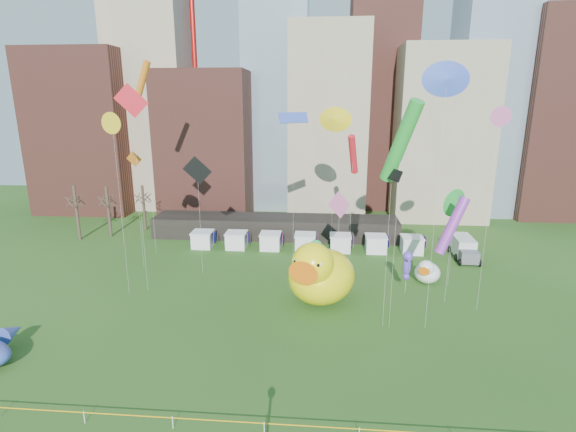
# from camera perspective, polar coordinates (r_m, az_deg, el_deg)

# --- Properties ---
(skyline) EXTENTS (101.00, 23.00, 68.00)m
(skyline) POSITION_cam_1_polar(r_m,az_deg,el_deg) (84.11, 4.10, 15.30)
(skyline) COLOR brown
(skyline) RESTS_ON ground
(pavilion) EXTENTS (38.00, 6.00, 3.20)m
(pavilion) POSITION_cam_1_polar(r_m,az_deg,el_deg) (68.16, -1.69, -1.43)
(pavilion) COLOR black
(pavilion) RESTS_ON ground
(vendor_tents) EXTENTS (33.24, 2.80, 2.40)m
(vendor_tents) POSITION_cam_1_polar(r_m,az_deg,el_deg) (62.21, 2.30, -3.51)
(vendor_tents) COLOR white
(vendor_tents) RESTS_ON ground
(bare_trees) EXTENTS (8.44, 6.44, 8.50)m
(bare_trees) POSITION_cam_1_polar(r_m,az_deg,el_deg) (73.80, -22.47, 0.63)
(bare_trees) COLOR #382B21
(bare_trees) RESTS_ON ground
(caution_tape) EXTENTS (50.00, 0.06, 0.90)m
(caution_tape) POSITION_cam_1_polar(r_m,az_deg,el_deg) (30.63, -3.15, -25.79)
(caution_tape) COLOR white
(caution_tape) RESTS_ON ground
(big_duck) EXTENTS (9.28, 10.35, 7.23)m
(big_duck) POSITION_cam_1_polar(r_m,az_deg,el_deg) (45.50, 4.21, -7.58)
(big_duck) COLOR #FFE90D
(big_duck) RESTS_ON ground
(small_duck) EXTENTS (4.05, 4.40, 3.07)m
(small_duck) POSITION_cam_1_polar(r_m,az_deg,el_deg) (53.48, 17.85, -7.01)
(small_duck) COLOR white
(small_duck) RESTS_ON ground
(seahorse_green) EXTENTS (1.46, 1.83, 6.28)m
(seahorse_green) POSITION_cam_1_polar(r_m,az_deg,el_deg) (47.17, 3.66, -5.21)
(seahorse_green) COLOR silver
(seahorse_green) RESTS_ON ground
(seahorse_purple) EXTENTS (1.12, 1.44, 4.92)m
(seahorse_purple) POSITION_cam_1_polar(r_m,az_deg,el_deg) (49.30, 15.43, -6.02)
(seahorse_purple) COLOR silver
(seahorse_purple) RESTS_ON ground
(box_truck) EXTENTS (2.86, 6.61, 2.77)m
(box_truck) POSITION_cam_1_polar(r_m,az_deg,el_deg) (63.69, 22.13, -3.88)
(box_truck) COLOR silver
(box_truck) RESTS_ON ground
(kite_0) EXTENTS (1.81, 3.16, 16.75)m
(kite_0) POSITION_cam_1_polar(r_m,az_deg,el_deg) (56.02, 8.56, 8.00)
(kite_0) COLOR silver
(kite_0) RESTS_ON ground
(kite_1) EXTENTS (2.40, 2.02, 11.42)m
(kite_1) POSITION_cam_1_polar(r_m,az_deg,el_deg) (46.98, 6.79, 1.36)
(kite_1) COLOR silver
(kite_1) RESTS_ON ground
(kite_2) EXTENTS (3.16, 1.23, 14.59)m
(kite_2) POSITION_cam_1_polar(r_m,az_deg,el_deg) (51.80, -11.85, 5.77)
(kite_2) COLOR silver
(kite_2) RESTS_ON ground
(kite_3) EXTENTS (3.38, 4.22, 20.96)m
(kite_3) POSITION_cam_1_polar(r_m,az_deg,el_deg) (38.17, 14.68, 9.42)
(kite_3) COLOR silver
(kite_3) RESTS_ON ground
(kite_4) EXTENTS (2.89, 1.83, 20.02)m
(kite_4) POSITION_cam_1_polar(r_m,az_deg,el_deg) (56.00, 6.15, 12.50)
(kite_4) COLOR silver
(kite_4) RESTS_ON ground
(kite_5) EXTENTS (3.38, 2.98, 19.48)m
(kite_5) POSITION_cam_1_polar(r_m,az_deg,el_deg) (50.57, 0.73, 12.73)
(kite_5) COLOR silver
(kite_5) RESTS_ON ground
(kite_6) EXTENTS (3.10, 1.81, 25.70)m
(kite_6) POSITION_cam_1_polar(r_m,az_deg,el_deg) (60.00, -18.66, 16.47)
(kite_6) COLOR silver
(kite_6) RESTS_ON ground
(kite_7) EXTENTS (3.67, 2.36, 11.47)m
(kite_7) POSITION_cam_1_polar(r_m,az_deg,el_deg) (47.02, 20.80, -1.20)
(kite_7) COLOR silver
(kite_7) RESTS_ON ground
(kite_8) EXTENTS (3.40, 0.61, 22.46)m
(kite_8) POSITION_cam_1_polar(r_m,az_deg,el_deg) (47.81, -19.93, 13.73)
(kite_8) COLOR silver
(kite_8) RESTS_ON ground
(kite_9) EXTENTS (1.73, 1.16, 20.27)m
(kite_9) POSITION_cam_1_polar(r_m,az_deg,el_deg) (44.95, 26.14, 11.62)
(kite_9) COLOR silver
(kite_9) RESTS_ON ground
(kite_10) EXTENTS (1.41, 3.17, 15.04)m
(kite_10) POSITION_cam_1_polar(r_m,az_deg,el_deg) (38.71, 13.50, 5.29)
(kite_10) COLOR silver
(kite_10) RESTS_ON ground
(kite_11) EXTENTS (2.43, 2.43, 11.35)m
(kite_11) POSITION_cam_1_polar(r_m,az_deg,el_deg) (51.16, 21.23, 1.59)
(kite_11) COLOR silver
(kite_11) RESTS_ON ground
(kite_12) EXTENTS (2.02, 1.34, 19.66)m
(kite_12) POSITION_cam_1_polar(r_m,az_deg,el_deg) (47.69, -22.15, 11.23)
(kite_12) COLOR silver
(kite_12) RESTS_ON ground
(kite_13) EXTENTS (2.86, 1.10, 23.83)m
(kite_13) POSITION_cam_1_polar(r_m,az_deg,el_deg) (38.91, 20.23, 16.53)
(kite_13) COLOR silver
(kite_13) RESTS_ON ground
(kite_14) EXTENTS (1.19, 1.67, 14.89)m
(kite_14) POSITION_cam_1_polar(r_m,az_deg,el_deg) (56.51, -19.56, 6.70)
(kite_14) COLOR silver
(kite_14) RESTS_ON ground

